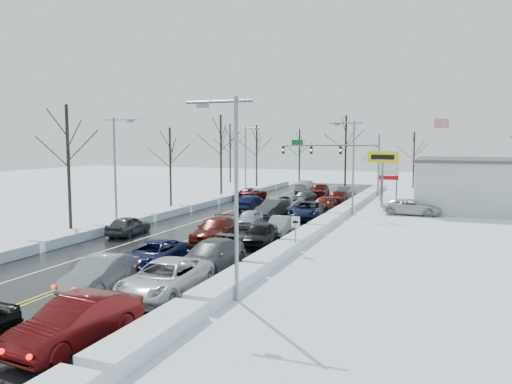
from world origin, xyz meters
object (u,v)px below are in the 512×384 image
at_px(traffic_signal_mast, 340,153).
at_px(tires_plus_sign, 383,161).
at_px(oncoming_car_0, 251,210).
at_px(flagpole, 434,150).

distance_m(traffic_signal_mast, tires_plus_sign, 13.92).
relative_size(traffic_signal_mast, tires_plus_sign, 2.21).
xyz_separation_m(tires_plus_sign, oncoming_car_0, (-12.35, -6.62, -4.99)).
bearing_deg(flagpole, traffic_signal_mast, -170.27).
height_order(traffic_signal_mast, tires_plus_sign, traffic_signal_mast).
xyz_separation_m(tires_plus_sign, flagpole, (4.67, 14.01, 0.93)).
relative_size(tires_plus_sign, oncoming_car_0, 1.34).
bearing_deg(traffic_signal_mast, flagpole, 9.73).
bearing_deg(oncoming_car_0, traffic_signal_mast, -104.22).
bearing_deg(traffic_signal_mast, oncoming_car_0, -105.89).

